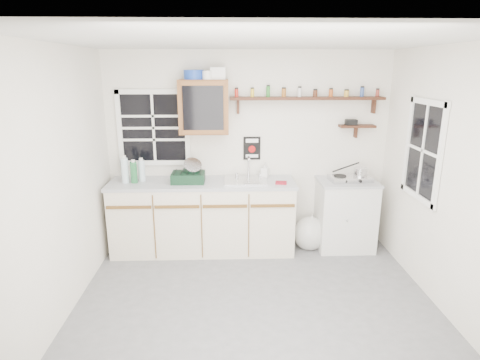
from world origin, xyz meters
The scene contains 18 objects.
room centered at (0.00, 0.00, 1.25)m, with size 3.64×3.24×2.54m.
main_cabinet centered at (-0.58, 1.30, 0.46)m, with size 2.31×0.63×0.92m.
right_cabinet centered at (1.25, 1.32, 0.46)m, with size 0.73×0.57×0.91m.
sink centered at (-0.05, 1.30, 0.93)m, with size 0.52×0.44×0.29m.
upper_cabinet centered at (-0.55, 1.44, 1.82)m, with size 0.60×0.32×0.65m.
upper_cabinet_clutter centered at (-0.55, 1.44, 2.21)m, with size 0.50×0.24×0.14m.
spice_shelf centered at (0.72, 1.51, 1.93)m, with size 1.91×0.18×0.35m.
secondary_shelf centered at (1.36, 1.52, 1.58)m, with size 0.45×0.16×0.24m.
warning_sign centered at (0.05, 1.59, 1.28)m, with size 0.22×0.02×0.30m.
window_back centered at (-1.20, 1.59, 1.55)m, with size 0.93×0.03×0.98m.
window_right centered at (1.79, 0.55, 1.45)m, with size 0.03×0.78×1.08m.
water_bottles centered at (-1.43, 1.30, 1.07)m, with size 0.27×0.16×0.34m.
dish_rack centered at (-0.74, 1.29, 1.02)m, with size 0.41×0.31×0.30m.
soap_bottle centered at (0.21, 1.47, 1.02)m, with size 0.09×0.09×0.19m, color silver.
rag centered at (0.38, 1.18, 0.93)m, with size 0.14×0.12×0.02m, color maroon.
hotplate centered at (1.27, 1.30, 0.94)m, with size 0.53×0.32×0.07m.
saucepan centered at (1.39, 1.31, 1.03)m, with size 0.40×0.24×0.18m.
trash_bag centered at (0.80, 1.30, 0.21)m, with size 0.42×0.38×0.49m.
Camera 1 is at (-0.27, -3.50, 2.29)m, focal length 30.00 mm.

